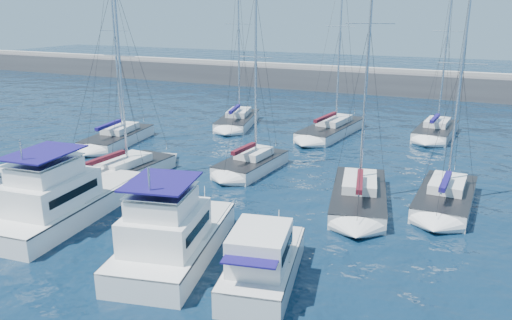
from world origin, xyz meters
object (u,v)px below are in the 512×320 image
at_px(sailboat_back_c, 436,131).
at_px(sailboat_mid_c, 252,164).
at_px(motor_yacht_stbd_inner, 172,238).
at_px(motor_yacht_port_inner, 62,201).
at_px(sailboat_back_a, 238,120).
at_px(sailboat_mid_d, 359,195).
at_px(motor_yacht_stbd_outer, 263,264).
at_px(sailboat_mid_e, 445,197).
at_px(sailboat_mid_a, 118,137).
at_px(sailboat_back_b, 332,129).
at_px(sailboat_mid_b, 120,173).

bearing_deg(sailboat_back_c, sailboat_mid_c, -120.15).
distance_m(motor_yacht_stbd_inner, sailboat_back_c, 31.87).
bearing_deg(motor_yacht_port_inner, sailboat_back_a, 88.18).
height_order(motor_yacht_port_inner, sailboat_mid_d, sailboat_mid_d).
bearing_deg(motor_yacht_stbd_outer, sailboat_mid_e, 51.70).
distance_m(motor_yacht_stbd_outer, sailboat_mid_c, 15.89).
bearing_deg(sailboat_mid_c, motor_yacht_stbd_inner, -75.50).
bearing_deg(sailboat_back_c, sailboat_mid_e, -78.44).
bearing_deg(sailboat_back_c, sailboat_mid_a, -146.21).
height_order(motor_yacht_stbd_outer, sailboat_back_a, sailboat_back_a).
relative_size(motor_yacht_stbd_inner, sailboat_mid_c, 0.70).
distance_m(motor_yacht_port_inner, sailboat_back_b, 27.10).
bearing_deg(motor_yacht_stbd_inner, sailboat_mid_b, 127.72).
bearing_deg(sailboat_back_b, sailboat_mid_b, -109.52).
relative_size(motor_yacht_port_inner, sailboat_mid_b, 0.79).
bearing_deg(sailboat_mid_e, sailboat_back_b, 130.25).
xyz_separation_m(sailboat_mid_a, sailboat_back_b, (16.46, 11.00, -0.02)).
bearing_deg(sailboat_back_a, motor_yacht_stbd_outer, -74.90).
bearing_deg(sailboat_back_c, motor_yacht_stbd_outer, -93.51).
distance_m(sailboat_mid_e, sailboat_back_a, 25.60).
xyz_separation_m(sailboat_mid_b, sailboat_back_c, (18.92, 22.30, 0.03)).
relative_size(sailboat_mid_b, sailboat_back_a, 0.84).
distance_m(sailboat_mid_e, sailboat_back_b, 18.44).
height_order(motor_yacht_stbd_inner, sailboat_mid_a, sailboat_mid_a).
bearing_deg(sailboat_mid_e, sailboat_mid_b, -165.61).
relative_size(sailboat_mid_c, sailboat_mid_d, 0.76).
relative_size(motor_yacht_port_inner, sailboat_mid_e, 0.80).
bearing_deg(motor_yacht_port_inner, sailboat_back_b, 66.77).
distance_m(sailboat_mid_a, sailboat_mid_b, 10.43).
bearing_deg(sailboat_back_a, sailboat_back_c, -2.70).
height_order(motor_yacht_stbd_inner, sailboat_mid_b, sailboat_mid_b).
xyz_separation_m(sailboat_back_b, sailboat_back_c, (9.12, 3.28, 0.02)).
distance_m(sailboat_mid_d, sailboat_back_a, 23.02).
height_order(motor_yacht_stbd_inner, sailboat_back_b, sailboat_back_b).
xyz_separation_m(sailboat_mid_b, sailboat_back_a, (-0.09, 18.80, 0.04)).
bearing_deg(sailboat_mid_c, motor_yacht_port_inner, -110.21).
distance_m(sailboat_mid_b, sailboat_mid_e, 21.55).
bearing_deg(sailboat_mid_b, sailboat_mid_a, 134.16).
bearing_deg(sailboat_mid_c, sailboat_back_b, 85.24).
distance_m(motor_yacht_port_inner, sailboat_mid_e, 22.60).
xyz_separation_m(sailboat_back_a, sailboat_back_c, (19.01, 3.49, -0.00)).
bearing_deg(sailboat_back_a, sailboat_back_b, -11.85).
distance_m(sailboat_mid_a, sailboat_mid_c, 14.29).
height_order(sailboat_mid_e, sailboat_back_a, sailboat_back_a).
bearing_deg(sailboat_mid_c, sailboat_back_a, 125.41).
height_order(sailboat_mid_b, sailboat_back_c, sailboat_back_c).
xyz_separation_m(motor_yacht_stbd_outer, sailboat_mid_d, (1.69, 10.99, -0.40)).
distance_m(sailboat_mid_b, sailboat_back_c, 29.24).
height_order(motor_yacht_port_inner, motor_yacht_stbd_inner, same).
bearing_deg(sailboat_back_c, sailboat_mid_d, -93.19).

